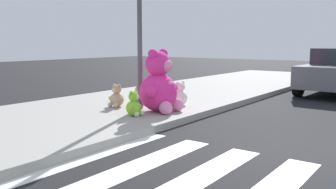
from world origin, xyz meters
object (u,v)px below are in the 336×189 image
object	(u,v)px
plush_pink_large	(160,87)
plush_white	(180,96)
plush_brown	(140,96)
plush_tan	(116,98)
sign_pole	(140,36)
plush_lime	(134,106)

from	to	relation	value
plush_pink_large	plush_white	world-z (taller)	plush_pink_large
plush_brown	plush_tan	distance (m)	0.65
plush_brown	plush_white	distance (m)	1.01
plush_brown	plush_white	size ratio (longest dim) A/B	0.90
plush_pink_large	plush_brown	distance (m)	1.17
sign_pole	plush_pink_large	bearing A→B (deg)	-92.37
sign_pole	plush_pink_large	size ratio (longest dim) A/B	2.28
plush_tan	plush_white	bearing A→B (deg)	-44.95
plush_pink_large	plush_lime	xyz separation A→B (m)	(-0.72, 0.13, -0.35)
sign_pole	plush_tan	size ratio (longest dim) A/B	5.77
plush_white	plush_pink_large	bearing A→B (deg)	-172.54
plush_tan	plush_white	size ratio (longest dim) A/B	0.93
plush_lime	plush_brown	size ratio (longest dim) A/B	1.01
sign_pole	plush_white	xyz separation A→B (m)	(0.96, -0.46, -1.46)
plush_pink_large	plush_tan	xyz separation A→B (m)	(-0.12, 1.23, -0.34)
plush_pink_large	sign_pole	bearing A→B (deg)	87.63
plush_pink_large	plush_lime	world-z (taller)	plush_pink_large
plush_lime	plush_brown	bearing A→B (deg)	36.11
sign_pole	plush_white	distance (m)	1.81
plush_lime	plush_white	xyz separation A→B (m)	(1.70, -0.00, 0.02)
plush_lime	plush_pink_large	bearing A→B (deg)	-10.18
plush_brown	plush_lime	bearing A→B (deg)	-143.89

